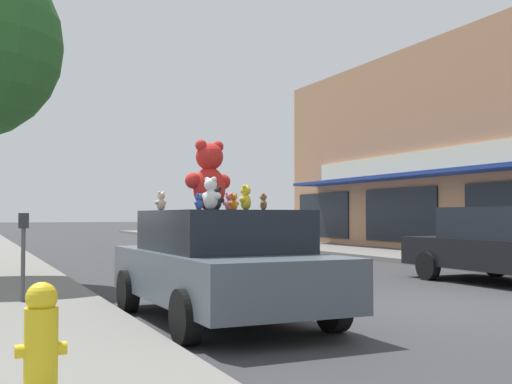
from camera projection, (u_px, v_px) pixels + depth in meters
ground_plane at (448, 308)px, 9.55m from camera, size 260.00×260.00×0.00m
plush_art_car at (221, 263)px, 8.39m from camera, size 2.08×4.16×1.45m
teddy_bear_giant at (209, 177)px, 8.70m from camera, size 0.72×0.48×0.96m
teddy_bear_green at (216, 204)px, 9.37m from camera, size 0.15×0.15×0.22m
teddy_bear_orange at (234, 202)px, 9.05m from camera, size 0.19×0.12×0.25m
teddy_bear_black at (216, 199)px, 7.95m from camera, size 0.22×0.16×0.29m
teddy_bear_pink at (229, 202)px, 9.47m from camera, size 0.21×0.13×0.28m
teddy_bear_white at (211, 194)px, 7.50m from camera, size 0.22×0.29×0.39m
teddy_bear_yellow at (246, 198)px, 8.16m from camera, size 0.23×0.21×0.32m
teddy_bear_cream at (161, 201)px, 9.07m from camera, size 0.21×0.16×0.28m
teddy_bear_brown at (263, 202)px, 8.03m from camera, size 0.13×0.16×0.21m
teddy_bear_blue at (199, 202)px, 8.28m from camera, size 0.16×0.14×0.22m
fire_hydrant at (41, 342)px, 4.26m from camera, size 0.33×0.22×0.79m
parking_meter at (23, 245)px, 9.19m from camera, size 0.14×0.10×1.27m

